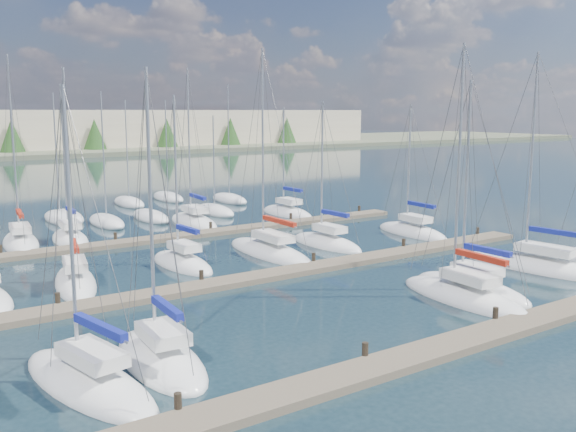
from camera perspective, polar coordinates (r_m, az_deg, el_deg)
ground at (r=78.33m, az=-19.53°, el=1.60°), size 400.00×400.00×0.00m
dock_near at (r=28.11m, az=14.32°, el=-11.07°), size 44.00×1.93×1.10m
dock_mid at (r=38.27m, az=-1.72°, el=-5.29°), size 44.00×1.93×1.10m
dock_far at (r=50.30m, az=-10.44°, el=-1.89°), size 44.00×1.93×1.10m
sailboat_p at (r=56.95m, az=-8.37°, el=-0.50°), size 3.61×8.64×14.20m
sailboat_b at (r=24.81m, az=-17.34°, el=-13.97°), size 4.03×8.55×11.46m
sailboat_n at (r=51.32m, az=-22.67°, el=-2.19°), size 3.50×8.33×14.56m
sailboat_o at (r=51.57m, az=-18.80°, el=-1.92°), size 2.96×6.74×12.55m
sailboat_q at (r=61.28m, az=-0.08°, el=0.29°), size 2.68×7.40×10.92m
sailboat_m at (r=52.51m, az=10.99°, el=-1.41°), size 3.04×7.96×11.06m
sailboat_f at (r=43.22m, az=21.31°, el=-4.20°), size 3.92×10.25×14.07m
sailboat_l at (r=47.29m, az=3.45°, el=-2.43°), size 2.61×7.34×11.27m
sailboat_k at (r=44.37m, az=-1.65°, el=-3.20°), size 2.90×9.87×14.70m
sailboat_e at (r=36.70m, az=15.95°, el=-6.24°), size 2.51×7.56×12.17m
sailboat_j at (r=41.61m, az=-9.38°, el=-4.17°), size 2.59×6.76×11.55m
sailboat_d at (r=35.10m, az=15.31°, el=-6.92°), size 3.28×8.72×13.94m
sailboat_c at (r=26.26m, az=-11.24°, el=-12.37°), size 3.22×7.36×12.19m
sailboat_i at (r=38.53m, az=-18.37°, el=-5.60°), size 3.89×8.12×12.94m
distant_boats at (r=61.65m, az=-19.43°, el=-0.08°), size 36.93×20.75×13.30m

